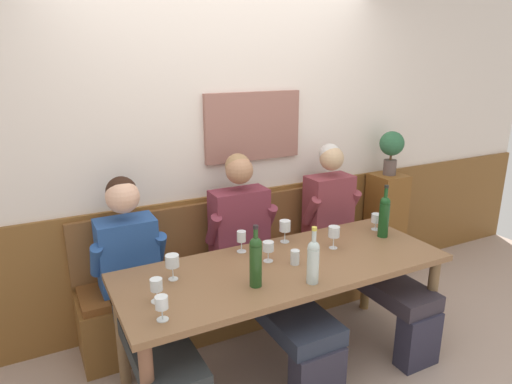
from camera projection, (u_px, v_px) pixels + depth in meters
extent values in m
cube|color=tan|center=(296.00, 382.00, 2.92)|extent=(6.80, 6.80, 0.02)
cube|color=silver|center=(223.00, 138.00, 3.43)|extent=(6.80, 0.08, 2.80)
cube|color=#905F54|center=(253.00, 126.00, 3.46)|extent=(0.79, 0.04, 0.52)
cube|color=brown|center=(228.00, 252.00, 3.65)|extent=(6.80, 0.03, 0.97)
cube|color=brown|center=(241.00, 293.00, 3.54)|extent=(2.38, 0.42, 0.44)
cube|color=brown|center=(241.00, 265.00, 3.47)|extent=(2.33, 0.39, 0.05)
cube|color=brown|center=(230.00, 226.00, 3.55)|extent=(2.38, 0.04, 0.45)
cube|color=brown|center=(285.00, 267.00, 2.84)|extent=(2.08, 0.79, 0.04)
cylinder|color=brown|center=(430.00, 306.00, 3.10)|extent=(0.07, 0.07, 0.71)
cylinder|color=brown|center=(122.00, 334.00, 2.79)|extent=(0.07, 0.07, 0.71)
cylinder|color=brown|center=(367.00, 268.00, 3.65)|extent=(0.07, 0.07, 0.71)
cube|color=#2A2F31|center=(153.00, 338.00, 2.62)|extent=(0.32, 1.05, 0.11)
cube|color=#244889|center=(127.00, 254.00, 3.02)|extent=(0.38, 0.23, 0.49)
sphere|color=#DCA789|center=(123.00, 197.00, 2.89)|extent=(0.22, 0.22, 0.22)
sphere|color=black|center=(121.00, 192.00, 2.91)|extent=(0.20, 0.20, 0.20)
cylinder|color=#244889|center=(97.00, 260.00, 2.89)|extent=(0.08, 0.20, 0.27)
cylinder|color=#244889|center=(159.00, 248.00, 3.06)|extent=(0.08, 0.20, 0.27)
cube|color=#2C2A39|center=(317.00, 378.00, 2.66)|extent=(0.32, 0.14, 0.38)
cube|color=#262D3E|center=(277.00, 303.00, 2.99)|extent=(0.35, 1.05, 0.11)
cube|color=maroon|center=(239.00, 227.00, 3.37)|extent=(0.42, 0.20, 0.57)
sphere|color=#A97554|center=(239.00, 170.00, 3.24)|extent=(0.20, 0.20, 0.20)
sphere|color=#99724D|center=(238.00, 166.00, 3.25)|extent=(0.18, 0.18, 0.18)
cylinder|color=maroon|center=(214.00, 229.00, 3.23)|extent=(0.08, 0.20, 0.27)
cylinder|color=maroon|center=(268.00, 219.00, 3.43)|extent=(0.08, 0.20, 0.27)
cube|color=#29283A|center=(418.00, 339.00, 3.02)|extent=(0.29, 0.14, 0.38)
cube|color=#312B34|center=(372.00, 276.00, 3.35)|extent=(0.32, 1.05, 0.11)
cube|color=brown|center=(328.00, 210.00, 3.73)|extent=(0.38, 0.22, 0.58)
sphere|color=tan|center=(332.00, 158.00, 3.60)|extent=(0.19, 0.19, 0.19)
sphere|color=beige|center=(330.00, 155.00, 3.61)|extent=(0.18, 0.18, 0.18)
cylinder|color=brown|center=(311.00, 211.00, 3.60)|extent=(0.08, 0.20, 0.27)
cylinder|color=brown|center=(351.00, 204.00, 3.77)|extent=(0.08, 0.20, 0.27)
cylinder|color=#20441B|center=(256.00, 266.00, 2.53)|extent=(0.07, 0.07, 0.24)
sphere|color=#20441B|center=(256.00, 244.00, 2.49)|extent=(0.07, 0.07, 0.07)
cylinder|color=#20441B|center=(256.00, 236.00, 2.47)|extent=(0.03, 0.03, 0.08)
cylinder|color=black|center=(256.00, 227.00, 2.46)|extent=(0.03, 0.03, 0.02)
cylinder|color=#16421A|center=(384.00, 220.00, 3.23)|extent=(0.07, 0.07, 0.25)
sphere|color=#16421A|center=(385.00, 202.00, 3.19)|extent=(0.07, 0.07, 0.07)
cylinder|color=#16421A|center=(386.00, 194.00, 3.17)|extent=(0.03, 0.03, 0.09)
cylinder|color=black|center=(387.00, 187.00, 3.16)|extent=(0.03, 0.03, 0.02)
cylinder|color=#B5C5C2|center=(313.00, 266.00, 2.57)|extent=(0.07, 0.07, 0.21)
sphere|color=#B5C5C2|center=(314.00, 247.00, 2.54)|extent=(0.07, 0.07, 0.07)
cylinder|color=#B5C5C2|center=(314.00, 238.00, 2.52)|extent=(0.03, 0.03, 0.09)
cylinder|color=gold|center=(314.00, 229.00, 2.51)|extent=(0.03, 0.03, 0.02)
cylinder|color=silver|center=(157.00, 301.00, 2.40)|extent=(0.07, 0.07, 0.00)
cylinder|color=silver|center=(157.00, 295.00, 2.39)|extent=(0.01, 0.01, 0.06)
cylinder|color=silver|center=(156.00, 285.00, 2.37)|extent=(0.07, 0.07, 0.06)
cylinder|color=#F0E37E|center=(157.00, 288.00, 2.38)|extent=(0.06, 0.06, 0.02)
cylinder|color=silver|center=(173.00, 279.00, 2.64)|extent=(0.06, 0.06, 0.00)
cylinder|color=silver|center=(173.00, 273.00, 2.63)|extent=(0.01, 0.01, 0.08)
cylinder|color=silver|center=(172.00, 261.00, 2.61)|extent=(0.08, 0.08, 0.07)
cylinder|color=#F5DB81|center=(172.00, 265.00, 2.61)|extent=(0.07, 0.07, 0.02)
cylinder|color=silver|center=(333.00, 248.00, 3.07)|extent=(0.06, 0.06, 0.00)
cylinder|color=silver|center=(333.00, 242.00, 3.05)|extent=(0.01, 0.01, 0.08)
cylinder|color=silver|center=(334.00, 232.00, 3.03)|extent=(0.08, 0.08, 0.07)
cylinder|color=silver|center=(242.00, 251.00, 3.01)|extent=(0.06, 0.06, 0.00)
cylinder|color=silver|center=(241.00, 246.00, 3.00)|extent=(0.01, 0.01, 0.07)
cylinder|color=silver|center=(241.00, 236.00, 2.98)|extent=(0.06, 0.06, 0.07)
cylinder|color=#F2DD85|center=(241.00, 240.00, 2.99)|extent=(0.05, 0.05, 0.03)
cylinder|color=silver|center=(268.00, 261.00, 2.87)|extent=(0.06, 0.06, 0.00)
cylinder|color=silver|center=(268.00, 256.00, 2.86)|extent=(0.01, 0.01, 0.07)
cylinder|color=silver|center=(268.00, 246.00, 2.84)|extent=(0.07, 0.07, 0.06)
cylinder|color=#F6D97E|center=(268.00, 249.00, 2.85)|extent=(0.06, 0.06, 0.02)
cylinder|color=silver|center=(375.00, 229.00, 3.39)|extent=(0.06, 0.06, 0.00)
cylinder|color=silver|center=(376.00, 226.00, 3.38)|extent=(0.01, 0.01, 0.06)
cylinder|color=silver|center=(376.00, 218.00, 3.36)|extent=(0.07, 0.07, 0.06)
cylinder|color=#EDD687|center=(376.00, 221.00, 3.37)|extent=(0.06, 0.06, 0.02)
cylinder|color=silver|center=(163.00, 319.00, 2.24)|extent=(0.06, 0.06, 0.00)
cylinder|color=silver|center=(162.00, 314.00, 2.23)|extent=(0.01, 0.01, 0.06)
cylinder|color=silver|center=(162.00, 302.00, 2.21)|extent=(0.07, 0.07, 0.06)
cylinder|color=silver|center=(285.00, 242.00, 3.17)|extent=(0.06, 0.06, 0.00)
cylinder|color=silver|center=(285.00, 236.00, 3.16)|extent=(0.01, 0.01, 0.08)
cylinder|color=silver|center=(285.00, 226.00, 3.13)|extent=(0.08, 0.08, 0.07)
cylinder|color=#E0E278|center=(285.00, 230.00, 3.14)|extent=(0.07, 0.07, 0.02)
cylinder|color=silver|center=(295.00, 257.00, 2.82)|extent=(0.06, 0.06, 0.09)
cube|color=brown|center=(385.00, 227.00, 4.16)|extent=(0.28, 0.28, 0.99)
cylinder|color=brown|center=(390.00, 167.00, 4.00)|extent=(0.11, 0.11, 0.13)
cylinder|color=brown|center=(391.00, 156.00, 3.97)|extent=(0.02, 0.02, 0.06)
sphere|color=#2C603E|center=(392.00, 143.00, 3.94)|extent=(0.21, 0.21, 0.21)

